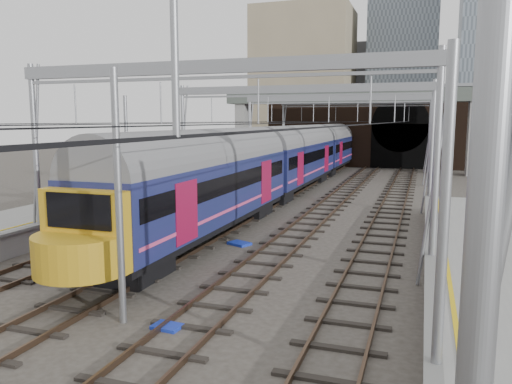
% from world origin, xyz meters
% --- Properties ---
extents(ground, '(160.00, 160.00, 0.00)m').
position_xyz_m(ground, '(0.00, 0.00, 0.00)').
color(ground, '#38332D').
rests_on(ground, ground).
extents(tracks, '(14.40, 80.00, 0.22)m').
position_xyz_m(tracks, '(0.00, 15.00, 0.02)').
color(tracks, '#4C3828').
rests_on(tracks, ground).
extents(overhead_line, '(16.80, 80.00, 8.00)m').
position_xyz_m(overhead_line, '(0.00, 21.49, 6.57)').
color(overhead_line, gray).
rests_on(overhead_line, ground).
extents(retaining_wall, '(28.00, 2.75, 9.00)m').
position_xyz_m(retaining_wall, '(1.40, 51.93, 4.33)').
color(retaining_wall, black).
rests_on(retaining_wall, ground).
extents(overbridge, '(28.00, 3.00, 9.25)m').
position_xyz_m(overbridge, '(0.00, 46.00, 7.27)').
color(overbridge, gray).
rests_on(overbridge, ground).
extents(city_skyline, '(37.50, 27.50, 60.00)m').
position_xyz_m(city_skyline, '(2.73, 70.48, 17.09)').
color(city_skyline, tan).
rests_on(city_skyline, ground).
extents(train_main, '(3.10, 71.55, 5.23)m').
position_xyz_m(train_main, '(-2.00, 38.63, 2.67)').
color(train_main, black).
rests_on(train_main, ground).
extents(train_second, '(2.72, 62.96, 4.71)m').
position_xyz_m(train_second, '(-6.00, 44.05, 2.44)').
color(train_second, black).
rests_on(train_second, ground).
extents(equip_cover_a, '(0.83, 0.62, 0.09)m').
position_xyz_m(equip_cover_a, '(1.36, 2.04, 0.05)').
color(equip_cover_a, '#182FB4').
rests_on(equip_cover_a, ground).
extents(equip_cover_b, '(1.16, 1.01, 0.11)m').
position_xyz_m(equip_cover_b, '(-0.00, 11.29, 0.06)').
color(equip_cover_b, '#182FB4').
rests_on(equip_cover_b, ground).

